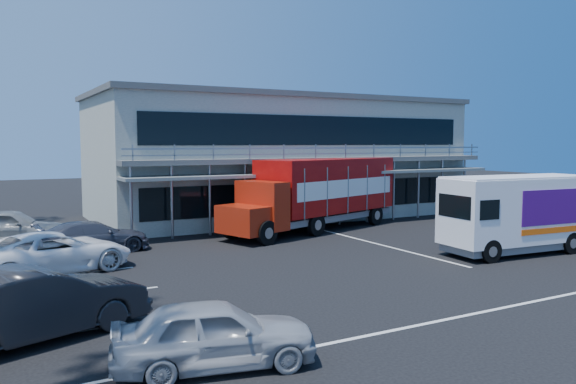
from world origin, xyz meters
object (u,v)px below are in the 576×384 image
white_van (517,213)px  red_truck (318,191)px  parked_car_a (215,334)px  parked_car_b (36,304)px

white_van → red_truck: bearing=117.4°
red_truck → white_van: 9.98m
red_truck → white_van: bearing=-85.8°
parked_car_a → white_van: bearing=-59.2°
red_truck → parked_car_b: (-14.37, -10.76, -1.19)m
white_van → parked_car_b: (-18.16, -1.54, -0.84)m
white_van → parked_car_b: white_van is taller
white_van → parked_car_b: size_ratio=1.31×
white_van → parked_car_a: size_ratio=1.63×
red_truck → white_van: size_ratio=1.68×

